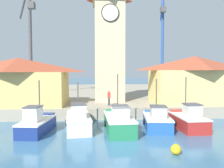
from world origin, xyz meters
name	(u,v)px	position (x,y,z in m)	size (l,w,h in m)	color
ground_plane	(121,141)	(0.00, 0.00, 0.00)	(300.00, 300.00, 0.00)	#386689
quay_wharf	(106,94)	(0.00, 26.57, 0.59)	(120.00, 40.00, 1.18)	#9E937F
fishing_boat_far_left	(37,124)	(-6.41, 2.49, 0.74)	(2.29, 4.50, 4.14)	navy
fishing_boat_left_outer	(78,120)	(-3.23, 3.27, 0.78)	(2.49, 5.12, 3.93)	silver
fishing_boat_left_inner	(119,122)	(0.07, 2.52, 0.79)	(2.32, 5.25, 4.63)	#237A4C
fishing_boat_mid_left	(157,120)	(3.40, 3.19, 0.71)	(2.62, 4.49, 4.22)	#2356A8
fishing_boat_center	(188,120)	(6.00, 2.88, 0.76)	(2.20, 4.30, 4.39)	#AD2823
clock_tower	(109,36)	(-0.13, 12.54, 9.29)	(4.06, 4.06, 17.04)	beige
warehouse_left	(18,81)	(-10.30, 9.67, 3.82)	(10.64, 5.93, 5.16)	tan
warehouse_right	(194,79)	(9.62, 9.77, 3.96)	(9.98, 5.84, 5.43)	#E5D17A
port_crane_near	(162,53)	(11.47, 28.82, 8.59)	(3.16, 9.86, 19.55)	navy
port_crane_far	(30,54)	(-12.30, 20.81, 7.64)	(5.31, 9.40, 17.58)	#353539
mooring_buoy	(176,149)	(2.93, -2.61, 0.30)	(0.61, 0.61, 0.61)	gold
dock_worker_near_tower	(109,98)	(-0.40, 8.56, 2.03)	(0.34, 0.22, 1.62)	#33333D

